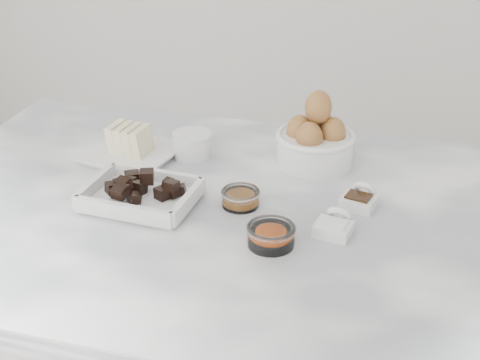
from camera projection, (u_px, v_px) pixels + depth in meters
name	position (u px, v px, depth m)	size (l,w,h in m)	color
marble_slab	(225.00, 216.00, 1.20)	(1.20, 0.80, 0.04)	white
chocolate_dish	(140.00, 192.00, 1.19)	(0.20, 0.16, 0.05)	white
butter_plate	(131.00, 147.00, 1.36)	(0.19, 0.19, 0.07)	white
sugar_ramekin	(192.00, 143.00, 1.37)	(0.08, 0.08, 0.05)	white
egg_bowl	(315.00, 140.00, 1.33)	(0.16, 0.16, 0.15)	white
honey_bowl	(241.00, 198.00, 1.19)	(0.07, 0.07, 0.03)	white
zest_bowl	(271.00, 235.00, 1.07)	(0.08, 0.08, 0.04)	white
vanilla_spoon	(360.00, 199.00, 1.19)	(0.07, 0.08, 0.04)	white
salt_spoon	(335.00, 225.00, 1.11)	(0.07, 0.08, 0.04)	white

